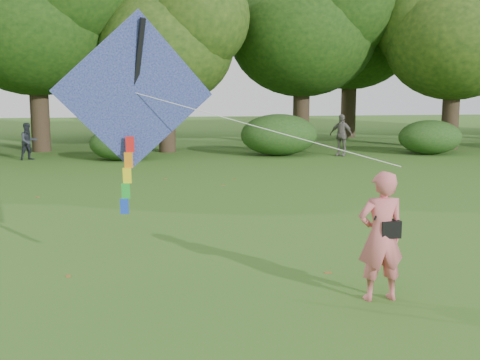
{
  "coord_description": "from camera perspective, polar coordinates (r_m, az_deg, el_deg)",
  "views": [
    {
      "loc": [
        -2.4,
        -8.8,
        3.27
      ],
      "look_at": [
        -0.94,
        2.0,
        1.5
      ],
      "focal_mm": 45.0,
      "sensor_mm": 36.0,
      "label": 1
    }
  ],
  "objects": [
    {
      "name": "bystander_left",
      "position": [
        27.17,
        -19.43,
        3.46
      ],
      "size": [
        0.98,
        0.94,
        1.58
      ],
      "primitive_type": "imported",
      "rotation": [
        0.0,
        0.0,
        0.62
      ],
      "color": "#262A33",
      "rests_on": "ground"
    },
    {
      "name": "fallen_leaves",
      "position": [
        14.69,
        -3.75,
        -3.64
      ],
      "size": [
        11.03,
        11.18,
        0.01
      ],
      "color": "brown",
      "rests_on": "ground"
    },
    {
      "name": "man_kite_flyer",
      "position": [
        9.3,
        13.21,
        -5.21
      ],
      "size": [
        0.74,
        0.5,
        1.98
      ],
      "primitive_type": "imported",
      "rotation": [
        0.0,
        0.0,
        3.18
      ],
      "color": "#D46469",
      "rests_on": "ground"
    },
    {
      "name": "shrub_band",
      "position": [
        26.57,
        -4.07,
        3.98
      ],
      "size": [
        39.15,
        3.22,
        1.88
      ],
      "color": "#264919",
      "rests_on": "ground"
    },
    {
      "name": "tree_line",
      "position": [
        32.03,
        -0.41,
        13.4
      ],
      "size": [
        54.7,
        15.3,
        9.48
      ],
      "color": "#3A2D1E",
      "rests_on": "ground"
    },
    {
      "name": "ground",
      "position": [
        9.69,
        7.22,
        -10.57
      ],
      "size": [
        100.0,
        100.0,
        0.0
      ],
      "primitive_type": "plane",
      "color": "#265114",
      "rests_on": "ground"
    },
    {
      "name": "crossbody_bag",
      "position": [
        9.28,
        13.98,
        -4.44
      ],
      "size": [
        0.43,
        0.2,
        0.75
      ],
      "color": "black",
      "rests_on": "ground"
    },
    {
      "name": "bystander_right",
      "position": [
        27.47,
        9.57,
        4.23
      ],
      "size": [
        1.12,
        1.08,
        1.88
      ],
      "primitive_type": "imported",
      "rotation": [
        0.0,
        0.0,
        -0.74
      ],
      "color": "#6A635E",
      "rests_on": "ground"
    },
    {
      "name": "flying_kite",
      "position": [
        10.01,
        -9.94,
        7.94
      ],
      "size": [
        5.2,
        2.07,
        3.31
      ],
      "color": "#264FA5",
      "rests_on": "ground"
    }
  ]
}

